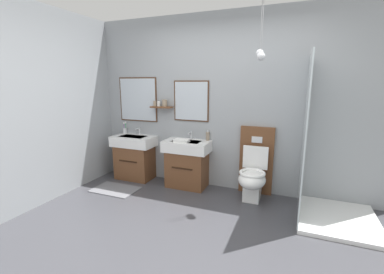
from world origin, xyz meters
TOP-DOWN VIEW (x-y plane):
  - ground_plane at (0.00, 0.00)m, footprint 5.66×4.63m
  - wall_back at (-0.02, 1.65)m, footprint 4.46×0.64m
  - wall_left at (-2.17, 0.00)m, footprint 0.12×3.43m
  - bath_mat at (-1.51, 0.86)m, footprint 0.68×0.44m
  - vanity_sink_left at (-1.51, 1.42)m, footprint 0.71×0.43m
  - tap_on_left_sink at (-1.51, 1.57)m, footprint 0.03×0.13m
  - vanity_sink_right at (-0.54, 1.42)m, footprint 0.71×0.43m
  - tap_on_right_sink at (-0.54, 1.57)m, footprint 0.03×0.13m
  - toilet at (0.50, 1.39)m, footprint 0.48×0.62m
  - toothbrush_cup at (-1.78, 1.56)m, footprint 0.07×0.07m
  - soap_dispenser at (-0.25, 1.57)m, footprint 0.06×0.06m
  - folded_hand_towel at (-0.58, 1.31)m, footprint 0.22×0.16m
  - shower_tray at (1.36, 1.10)m, footprint 0.89×0.98m

SIDE VIEW (x-z plane):
  - ground_plane at x=0.00m, z-range -0.10..0.00m
  - bath_mat at x=-1.51m, z-range 0.00..0.01m
  - toilet at x=0.50m, z-range -0.12..0.88m
  - vanity_sink_left at x=-1.51m, z-range 0.02..0.76m
  - vanity_sink_right at x=-0.54m, z-range 0.02..0.76m
  - shower_tray at x=1.36m, z-range -0.55..1.40m
  - folded_hand_towel at x=-0.58m, z-range 0.74..0.78m
  - toothbrush_cup at x=-1.78m, z-range 0.69..0.90m
  - soap_dispenser at x=-0.25m, z-range 0.73..0.89m
  - tap_on_left_sink at x=-1.51m, z-range 0.75..0.87m
  - tap_on_right_sink at x=-0.54m, z-range 0.75..0.87m
  - wall_left at x=-2.17m, z-range 0.00..2.62m
  - wall_back at x=-0.02m, z-range 0.00..2.62m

